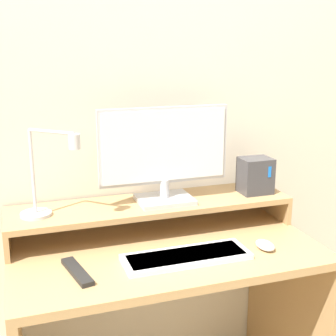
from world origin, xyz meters
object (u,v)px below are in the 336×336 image
Objects in this scene: keyboard at (186,257)px; mouse at (265,245)px; desk_lamp at (46,183)px; remote_control at (77,272)px; router_dock at (255,175)px; monitor at (164,153)px.

mouse is at bearing -2.08° from keyboard.
desk_lamp is 0.33m from remote_control.
router_dock is 0.51m from keyboard.
mouse reaches higher than remote_control.
router_dock is at bearing -1.63° from monitor.
remote_control is (-0.38, -0.27, -0.30)m from monitor.
router_dock is at bearing 69.39° from mouse.
desk_lamp is 3.45× the size of mouse.
keyboard is 4.74× the size of mouse.
remote_control is (-0.66, 0.02, -0.01)m from mouse.
monitor reaches higher than mouse.
mouse is at bearing -19.16° from desk_lamp.
remote_control is at bearing -74.62° from desk_lamp.
monitor is 0.55m from remote_control.
desk_lamp is at bearing 160.84° from mouse.
desk_lamp is (-0.44, -0.04, -0.06)m from monitor.
router_dock is at bearing 1.80° from desk_lamp.
monitor is 1.60× the size of desk_lamp.
mouse is (0.30, -0.01, 0.00)m from keyboard.
monitor is at bearing 4.80° from desk_lamp.
desk_lamp is 0.83m from router_dock.
keyboard is at bearing 177.92° from mouse.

